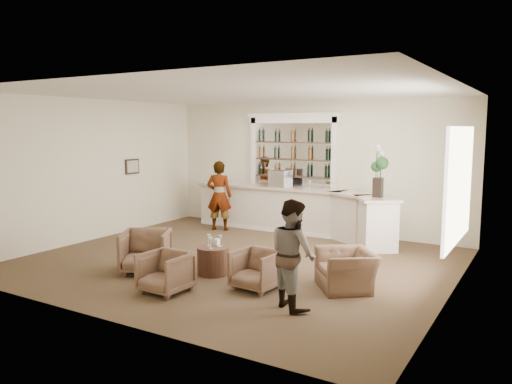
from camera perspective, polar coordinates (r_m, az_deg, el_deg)
ground at (r=10.00m, az=-2.12°, el=-7.89°), size 8.00×8.00×0.00m
room_shell at (r=10.18m, az=0.76°, el=5.72°), size 8.04×7.02×3.32m
bar_counter at (r=12.51m, az=4.69°, el=-2.13°), size 5.72×1.80×1.14m
back_bar_alcove at (r=12.88m, az=4.22°, el=4.67°), size 2.64×0.25×3.00m
cocktail_table at (r=9.12m, az=-4.89°, el=-7.79°), size 0.59×0.59×0.50m
sommelier at (r=12.86m, az=-4.22°, el=-0.41°), size 0.76×0.62×1.79m
guest at (r=7.34m, az=4.23°, el=-7.05°), size 0.99×0.94×1.61m
armchair_left at (r=9.39m, az=-12.49°, el=-6.63°), size 1.15×1.16×0.78m
armchair_center at (r=8.21m, az=-10.31°, el=-9.02°), size 0.73×0.75×0.66m
armchair_right at (r=8.24m, az=0.11°, el=-8.86°), size 0.76×0.78×0.65m
armchair_far at (r=8.39m, az=10.30°, el=-8.75°), size 1.27×1.29×0.63m
espresso_machine at (r=12.63m, az=2.80°, el=1.53°), size 0.52×0.45×0.42m
flower_vase at (r=11.04m, az=13.83°, el=2.68°), size 0.30×0.30×1.12m
wine_glass_bar_left at (r=12.27m, az=6.14°, el=0.83°), size 0.07×0.07×0.21m
wine_glass_bar_right at (r=12.02m, az=8.82°, el=0.65°), size 0.07×0.07×0.21m
wine_glass_tbl_a at (r=9.12m, az=-5.42°, el=-5.49°), size 0.07×0.07×0.21m
wine_glass_tbl_b at (r=9.04m, az=-4.10°, el=-5.60°), size 0.07×0.07×0.21m
wine_glass_tbl_c at (r=8.91m, az=-5.20°, el=-5.81°), size 0.07×0.07×0.21m
napkin_holder at (r=9.16m, az=-4.51°, el=-5.71°), size 0.08×0.08×0.12m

